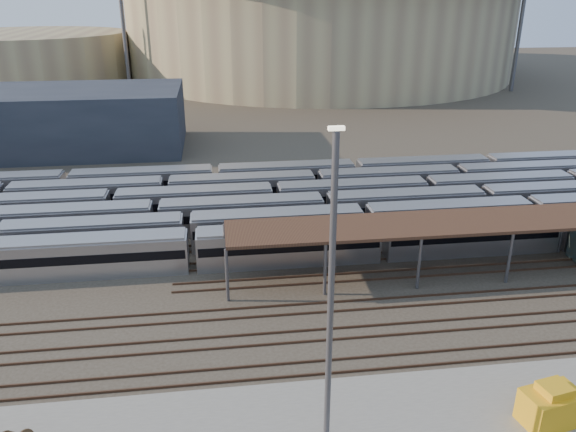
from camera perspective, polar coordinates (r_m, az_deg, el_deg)
The scene contains 13 objects.
ground at distance 49.50m, azimuth 3.35°, elevation -8.73°, with size 420.00×420.00×0.00m, color #383026.
apron at distance 36.89m, azimuth -0.26°, elevation -21.08°, with size 50.00×9.00×0.20m, color gray.
subway_trains at distance 65.44m, azimuth 2.09°, elevation 1.02°, with size 128.30×23.90×3.60m.
inspection_shed at distance 58.50m, azimuth 24.38°, elevation -0.32°, with size 60.30×6.00×5.30m.
empty_tracks at distance 45.32m, azimuth 4.53°, elevation -11.84°, with size 170.00×9.62×0.18m.
stadium at distance 184.93m, azimuth 3.12°, elevation 19.35°, with size 124.00×124.00×32.50m.
secondary_arena at distance 180.23m, azimuth -24.89°, elevation 14.33°, with size 56.00×56.00×14.00m, color #9B9069.
service_building at distance 102.34m, azimuth -22.68°, elevation 8.97°, with size 42.00×20.00×10.00m, color #1E232D.
floodlight_0 at distance 153.30m, azimuth -16.55°, elevation 19.53°, with size 4.00×1.00×38.40m.
floodlight_2 at distance 161.96m, azimuth 22.76°, elevation 18.88°, with size 4.00×1.00×38.40m.
floodlight_3 at distance 201.74m, azimuth -8.47°, elevation 20.58°, with size 4.00×1.00×38.40m.
yard_light_pole at distance 30.83m, azimuth 4.37°, elevation -8.26°, with size 0.81×0.36×19.03m.
yellow_equipment at distance 40.12m, azimuth 25.12°, elevation -17.17°, with size 3.56×2.22×2.22m, color gold.
Camera 1 is at (-8.33, -41.68, 25.36)m, focal length 35.00 mm.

